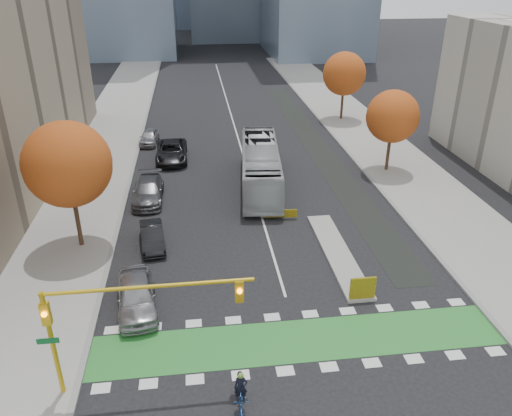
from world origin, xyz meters
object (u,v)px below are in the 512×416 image
object	(u,v)px
tree_west	(68,164)
parked_car_a	(136,295)
cyclist	(241,397)
parked_car_e	(149,137)
hazard_board	(363,288)
parked_car_d	(172,151)
parked_car_b	(152,237)
parked_car_c	(148,191)
tree_east_far	(344,74)
bus	(261,166)
tree_east_near	(393,117)
traffic_signal_west	(114,312)

from	to	relation	value
tree_west	parked_car_a	distance (m)	9.41
cyclist	parked_car_e	distance (m)	34.81
hazard_board	parked_car_d	distance (m)	25.24
tree_west	parked_car_b	world-z (taller)	tree_west
hazard_board	parked_car_b	distance (m)	13.60
parked_car_d	hazard_board	bearing A→B (deg)	-65.30
parked_car_c	parked_car_d	xyz separation A→B (m)	(1.56, 8.61, 0.05)
tree_west	parked_car_a	xyz separation A→B (m)	(4.10, -7.00, -4.78)
parked_car_a	parked_car_e	bearing A→B (deg)	84.68
tree_east_far	hazard_board	bearing A→B (deg)	-104.12
tree_east_far	parked_car_b	distance (m)	33.50
parked_car_b	parked_car_d	world-z (taller)	parked_car_d
parked_car_a	parked_car_e	size ratio (longest dim) A/B	1.21
tree_west	parked_car_c	size ratio (longest dim) A/B	1.52
tree_east_far	bus	size ratio (longest dim) A/B	0.62
parked_car_b	parked_car_c	bearing A→B (deg)	88.51
cyclist	parked_car_a	size ratio (longest dim) A/B	0.39
tree_east_near	traffic_signal_west	xyz separation A→B (m)	(-19.93, -22.51, -0.83)
parked_car_d	cyclist	bearing A→B (deg)	-83.45
hazard_board	parked_car_a	distance (m)	11.93
cyclist	parked_car_d	xyz separation A→B (m)	(-3.48, 29.32, 0.20)
tree_west	tree_east_far	distance (m)	35.73
bus	traffic_signal_west	bearing A→B (deg)	-106.88
parked_car_a	parked_car_c	world-z (taller)	parked_car_a
tree_west	bus	world-z (taller)	tree_west
parked_car_c	cyclist	bearing A→B (deg)	-75.91
cyclist	parked_car_a	xyz separation A→B (m)	(-4.74, 7.22, 0.20)
traffic_signal_west	parked_car_c	distance (m)	19.27
tree_east_near	parked_car_e	bearing A→B (deg)	154.32
tree_east_near	parked_car_c	size ratio (longest dim) A/B	1.30
tree_east_far	bus	xyz separation A→B (m)	(-11.85, -17.93, -3.51)
parked_car_b	parked_car_e	world-z (taller)	parked_car_e
parked_car_a	bus	bearing A→B (deg)	52.81
tree_east_near	parked_car_a	bearing A→B (deg)	-139.49
parked_car_d	parked_car_e	xyz separation A→B (m)	(-2.36, 5.00, -0.14)
tree_east_far	cyclist	size ratio (longest dim) A/B	3.98
hazard_board	bus	bearing A→B (deg)	101.92
tree_west	tree_east_near	size ratio (longest dim) A/B	1.16
tree_east_near	parked_car_d	xyz separation A→B (m)	(-18.63, 5.10, -4.03)
parked_car_e	parked_car_c	bearing A→B (deg)	-81.21
tree_west	tree_east_near	xyz separation A→B (m)	(24.00, 10.00, -0.75)
traffic_signal_west	parked_car_c	xyz separation A→B (m)	(-0.26, 18.99, -3.25)
tree_west	hazard_board	bearing A→B (deg)	-25.99
parked_car_e	parked_car_b	bearing A→B (deg)	-80.38
parked_car_a	parked_car_b	xyz separation A→B (m)	(0.42, 6.50, -0.17)
hazard_board	parked_car_d	world-z (taller)	parked_car_d
hazard_board	tree_east_far	distance (m)	35.13
traffic_signal_west	parked_car_b	world-z (taller)	traffic_signal_west
tree_west	parked_car_d	xyz separation A→B (m)	(5.37, 15.10, -4.78)
tree_west	parked_car_d	size ratio (longest dim) A/B	1.37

